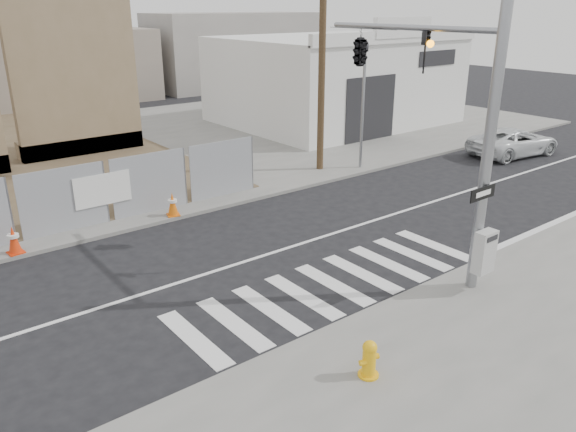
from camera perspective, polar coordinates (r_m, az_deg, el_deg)
ground at (r=16.09m, az=-1.38°, el=-3.71°), size 100.00×100.00×0.00m
sidewalk_far at (r=28.00m, az=-18.88°, el=5.99°), size 50.00×20.00×0.12m
signal_pole at (r=14.96m, az=11.23°, el=13.16°), size 0.96×5.87×7.00m
far_signal_pole at (r=23.61m, az=7.70°, el=12.83°), size 0.16×0.20×5.60m
concrete_wall_right at (r=27.33m, az=-20.75°, el=12.54°), size 5.50×1.30×8.00m
auto_shop at (r=33.83m, az=4.64°, el=13.67°), size 12.00×10.20×5.95m
utility_pole_right at (r=23.06m, az=3.50°, el=17.09°), size 1.60×0.28×10.00m
fire_hydrant at (r=10.84m, az=8.25°, el=-14.16°), size 0.51×0.51×0.75m
suv at (r=28.43m, az=21.97°, el=7.02°), size 4.86×2.72×1.28m
traffic_cone_c at (r=17.36m, az=-26.10°, el=-2.21°), size 0.45×0.45×0.80m
traffic_cone_d at (r=18.78m, az=-11.64°, el=1.17°), size 0.50×0.50×0.78m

